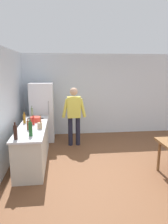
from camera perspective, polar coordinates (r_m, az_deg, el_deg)
The scene contains 13 objects.
ground_plane at distance 4.80m, azimuth 10.73°, elevation -16.12°, with size 14.00×14.00×0.00m, color brown.
wall_back at distance 7.22m, azimuth 4.20°, elevation 4.77°, with size 6.40×0.12×2.70m, color silver.
kitchen_counter at distance 5.21m, azimuth -13.67°, elevation -8.54°, with size 0.64×2.20×0.90m.
refrigerator at distance 6.60m, azimuth -11.30°, elevation -0.05°, with size 0.70×0.67×1.80m.
person at distance 6.03m, azimuth -2.75°, elevation -0.19°, with size 0.70×0.22×1.70m.
cooking_pot at distance 5.48m, azimuth -13.02°, elevation -1.93°, with size 0.40×0.28×0.12m.
utensil_jar at distance 4.80m, azimuth -11.93°, elevation -3.59°, with size 0.11×0.11×0.32m.
bottle_wine_dark at distance 4.20m, azimuth -18.19°, elevation -5.23°, with size 0.08×0.08×0.34m.
bottle_oil_amber at distance 5.36m, azimuth -15.93°, elevation -1.77°, with size 0.06×0.06×0.28m.
bottle_vinegar_tall at distance 5.97m, azimuth -13.96°, elevation -0.11°, with size 0.06×0.06×0.32m.
bottle_beer_brown at distance 4.78m, azimuth -14.97°, elevation -3.48°, with size 0.06×0.06×0.26m.
bottle_wine_green at distance 4.33m, azimuth -14.37°, elevation -4.48°, with size 0.08×0.08×0.34m.
bottle_sauce_red at distance 5.18m, azimuth -13.63°, elevation -2.35°, with size 0.06×0.06×0.24m.
Camera 1 is at (-1.31, -4.04, 2.24)m, focal length 33.59 mm.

